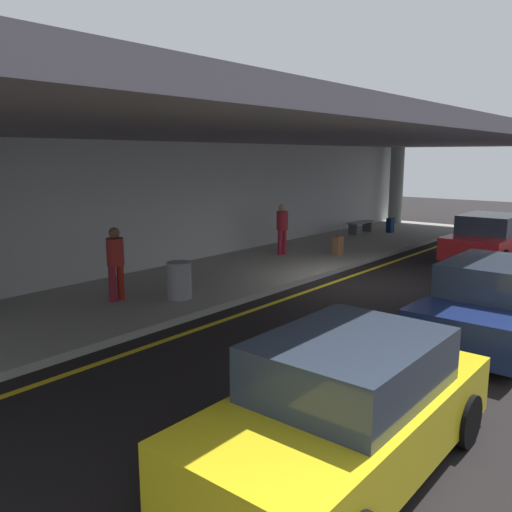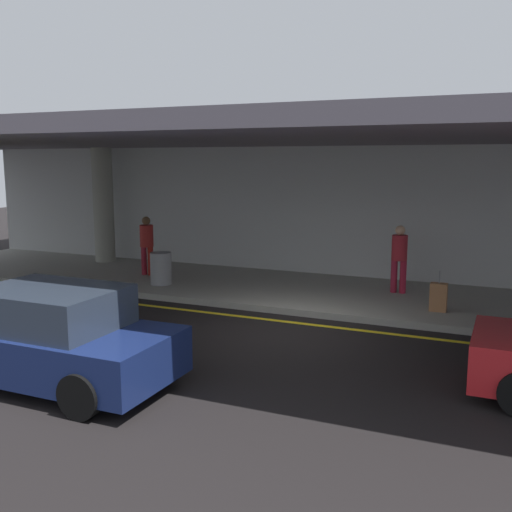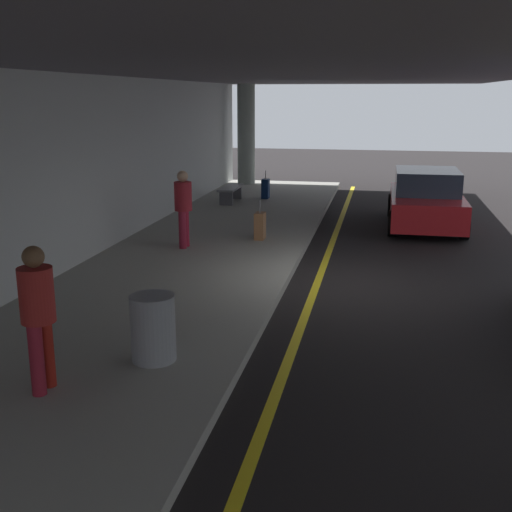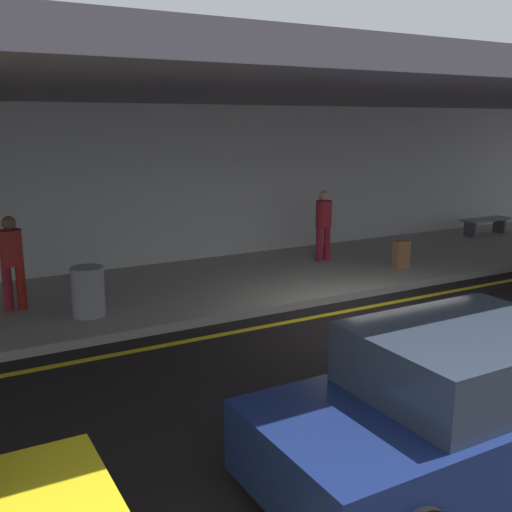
{
  "view_description": "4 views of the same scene",
  "coord_description": "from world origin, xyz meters",
  "views": [
    {
      "loc": [
        -12.46,
        -6.85,
        3.4
      ],
      "look_at": [
        -1.61,
        2.07,
        0.74
      ],
      "focal_mm": 37.43,
      "sensor_mm": 36.0,
      "label": 1
    },
    {
      "loc": [
        4.04,
        -10.81,
        3.4
      ],
      "look_at": [
        -1.35,
        1.52,
        1.19
      ],
      "focal_mm": 40.98,
      "sensor_mm": 36.0,
      "label": 2
    },
    {
      "loc": [
        -11.45,
        -0.63,
        3.4
      ],
      "look_at": [
        -1.35,
        1.39,
        0.79
      ],
      "focal_mm": 44.73,
      "sensor_mm": 36.0,
      "label": 3
    },
    {
      "loc": [
        -6.65,
        -7.89,
        3.4
      ],
      "look_at": [
        -0.8,
        2.59,
        0.71
      ],
      "focal_mm": 42.07,
      "sensor_mm": 36.0,
      "label": 4
    }
  ],
  "objects": [
    {
      "name": "person_waiting_for_ride",
      "position": [
        -5.41,
        3.03,
        1.11
      ],
      "size": [
        0.38,
        0.38,
        1.68
      ],
      "rotation": [
        0.0,
        0.0,
        4.82
      ],
      "color": "maroon",
      "rests_on": "sidewalk"
    },
    {
      "name": "sidewalk",
      "position": [
        0.0,
        3.1,
        0.07
      ],
      "size": [
        26.0,
        4.2,
        0.15
      ],
      "primitive_type": "cube",
      "color": "gray",
      "rests_on": "ground"
    },
    {
      "name": "ceiling_overhang",
      "position": [
        0.0,
        2.6,
        3.95
      ],
      "size": [
        28.0,
        13.2,
        0.3
      ],
      "primitive_type": "cube",
      "color": "slate",
      "rests_on": "support_column_far_left"
    },
    {
      "name": "lane_stripe_yellow",
      "position": [
        0.0,
        0.48,
        0.0
      ],
      "size": [
        26.0,
        0.14,
        0.01
      ],
      "primitive_type": "cube",
      "color": "yellow",
      "rests_on": "ground"
    },
    {
      "name": "car_red",
      "position": [
        5.72,
        -1.76,
        0.71
      ],
      "size": [
        4.1,
        1.92,
        1.5
      ],
      "rotation": [
        0.0,
        0.0,
        3.09
      ],
      "color": "red",
      "rests_on": "ground"
    },
    {
      "name": "bench_metal",
      "position": [
        7.74,
        4.01,
        0.5
      ],
      "size": [
        1.6,
        0.5,
        0.48
      ],
      "color": "slate",
      "rests_on": "sidewalk"
    },
    {
      "name": "trash_bin_steel",
      "position": [
        -4.36,
        2.1,
        0.57
      ],
      "size": [
        0.56,
        0.56,
        0.85
      ],
      "primitive_type": "cylinder",
      "color": "gray",
      "rests_on": "sidewalk"
    },
    {
      "name": "terminal_back_wall",
      "position": [
        0.0,
        5.35,
        1.9
      ],
      "size": [
        26.0,
        0.3,
        3.8
      ],
      "primitive_type": "cube",
      "color": "#B9BBB9",
      "rests_on": "ground"
    },
    {
      "name": "suitcase_upright_primary",
      "position": [
        2.72,
        2.12,
        0.46
      ],
      "size": [
        0.36,
        0.22,
        0.9
      ],
      "rotation": [
        0.0,
        0.0,
        0.11
      ],
      "color": "#9C663F",
      "rests_on": "sidewalk"
    },
    {
      "name": "traveler_with_luggage",
      "position": [
        1.59,
        3.59,
        1.11
      ],
      "size": [
        0.38,
        0.38,
        1.68
      ],
      "rotation": [
        0.0,
        0.0,
        5.21
      ],
      "color": "maroon",
      "rests_on": "sidewalk"
    },
    {
      "name": "ground_plane",
      "position": [
        0.0,
        0.0,
        0.0
      ],
      "size": [
        60.0,
        60.0,
        0.0
      ],
      "primitive_type": "plane",
      "color": "black"
    },
    {
      "name": "support_column_left_mid",
      "position": [
        12.0,
        4.44,
        1.97
      ],
      "size": [
        0.65,
        0.65,
        3.65
      ],
      "primitive_type": "cylinder",
      "color": "gray",
      "rests_on": "sidewalk"
    },
    {
      "name": "suitcase_upright_secondary",
      "position": [
        8.66,
        3.09,
        0.46
      ],
      "size": [
        0.36,
        0.22,
        0.9
      ],
      "rotation": [
        0.0,
        0.0,
        0.37
      ],
      "color": "#0B214B",
      "rests_on": "sidewalk"
    }
  ]
}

